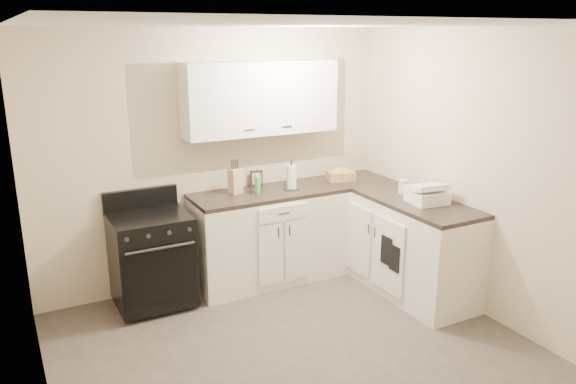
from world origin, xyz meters
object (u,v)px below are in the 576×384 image
stove (152,259)px  wicker_basket (341,176)px  knife_block (235,181)px  paper_towel (291,177)px  countertop_grill (427,197)px

stove → wicker_basket: 2.13m
knife_block → wicker_basket: bearing=-14.8°
knife_block → paper_towel: bearing=-22.6°
knife_block → paper_towel: (0.56, -0.10, -0.00)m
knife_block → wicker_basket: (1.18, -0.05, -0.08)m
paper_towel → wicker_basket: 0.63m
knife_block → countertop_grill: 1.82m
stove → knife_block: 1.07m
stove → paper_towel: 1.56m
stove → paper_towel: bearing=-0.1°
stove → knife_block: bearing=6.4°
paper_towel → knife_block: bearing=169.8°
knife_block → paper_towel: knife_block is taller
countertop_grill → knife_block: bearing=148.8°
knife_block → wicker_basket: 1.19m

